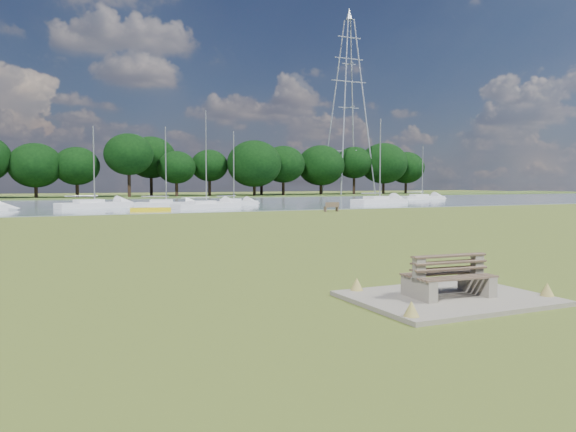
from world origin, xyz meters
name	(u,v)px	position (x,y,z in m)	size (l,w,h in m)	color
ground	(237,240)	(0.00, 0.00, 0.00)	(220.00, 220.00, 0.00)	olive
river	(114,205)	(0.00, 42.00, 0.00)	(220.00, 40.00, 0.10)	slate
far_bank	(89,198)	(0.00, 72.00, 0.00)	(220.00, 20.00, 0.40)	#4C6626
concrete_pad	(448,298)	(0.00, -14.00, 0.05)	(4.20, 3.20, 0.10)	gray
bench_pair	(448,278)	(0.00, -14.00, 0.50)	(1.91, 1.21, 0.99)	gray
riverbank_bench	(332,207)	(15.31, 18.98, 0.42)	(1.35, 0.41, 0.83)	brown
kayak	(151,210)	(0.85, 24.69, 0.22)	(3.40, 0.79, 0.34)	yellow
pylon	(349,80)	(47.21, 70.00, 21.92)	(7.49, 5.25, 35.18)	#979EA8
tree_line	(75,158)	(-2.26, 68.00, 6.16)	(137.65, 8.55, 10.35)	black
sailboat_1	(422,197)	(41.67, 40.39, 0.50)	(6.80, 2.11, 7.50)	white
sailboat_3	(379,199)	(28.15, 30.81, 0.57)	(7.78, 3.86, 9.76)	white
sailboat_4	(206,204)	(6.86, 28.66, 0.49)	(7.18, 3.96, 9.34)	white
sailboat_5	(94,203)	(-2.90, 33.58, 0.54)	(7.45, 4.26, 7.92)	white
sailboat_6	(233,201)	(11.34, 33.51, 0.49)	(5.86, 3.49, 7.94)	white
sailboat_8	(166,203)	(3.85, 32.60, 0.51)	(6.31, 3.60, 8.04)	white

